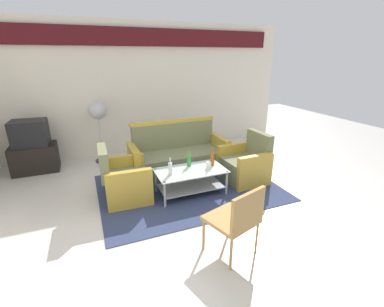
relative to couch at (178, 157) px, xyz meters
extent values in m
plane|color=beige|center=(-0.09, -1.45, -0.32)|extent=(14.00, 14.00, 0.00)
cube|color=silver|center=(-0.09, 1.61, 1.08)|extent=(6.52, 0.12, 2.80)
cube|color=#4C1419|center=(-0.09, 1.52, 2.15)|extent=(5.76, 0.08, 0.36)
cube|color=#2D3856|center=(-0.06, -0.67, -0.31)|extent=(2.90, 2.14, 0.01)
cube|color=#6B704C|center=(0.00, -0.05, -0.10)|extent=(1.61, 0.71, 0.42)
cube|color=#6B704C|center=(0.00, 0.27, 0.35)|extent=(1.60, 0.15, 0.48)
cube|color=#B79333|center=(0.84, -0.05, 0.00)|extent=(0.13, 0.70, 0.62)
cube|color=#B79333|center=(-0.84, -0.06, 0.00)|extent=(0.13, 0.70, 0.62)
cube|color=#B79333|center=(0.00, 0.27, 0.62)|extent=(1.64, 0.11, 0.06)
cube|color=#6B704C|center=(-1.06, -0.63, -0.11)|extent=(0.68, 0.62, 0.40)
cube|color=#6B704C|center=(-1.37, -0.61, 0.32)|extent=(0.14, 0.60, 0.45)
cube|color=#B79333|center=(-1.05, -0.30, -0.02)|extent=(0.66, 0.12, 0.58)
cube|color=#B79333|center=(-1.07, -0.96, -0.02)|extent=(0.66, 0.12, 0.58)
cube|color=#6B704C|center=(0.94, -0.77, -0.11)|extent=(0.68, 0.62, 0.40)
cube|color=#6B704C|center=(1.25, -0.76, 0.32)|extent=(0.14, 0.60, 0.45)
cube|color=#B79333|center=(0.95, -1.10, -0.02)|extent=(0.66, 0.12, 0.58)
cube|color=#B79333|center=(0.93, -0.44, -0.02)|extent=(0.66, 0.12, 0.58)
cube|color=silver|center=(-0.10, -0.86, 0.09)|extent=(1.10, 0.60, 0.02)
cube|color=#9E9EA5|center=(-0.10, -0.86, -0.19)|extent=(1.00, 0.52, 0.02)
cylinder|color=#9E9EA5|center=(-0.61, -0.60, -0.11)|extent=(0.04, 0.04, 0.40)
cylinder|color=#9E9EA5|center=(0.41, -0.60, -0.11)|extent=(0.04, 0.04, 0.40)
cylinder|color=#9E9EA5|center=(-0.61, -1.12, -0.11)|extent=(0.04, 0.04, 0.40)
cylinder|color=#9E9EA5|center=(0.41, -1.12, -0.11)|extent=(0.04, 0.04, 0.40)
cylinder|color=brown|center=(0.30, -0.82, 0.20)|extent=(0.07, 0.07, 0.22)
cylinder|color=brown|center=(0.30, -0.82, 0.36)|extent=(0.03, 0.03, 0.09)
cylinder|color=#2D8C38|center=(-0.06, -0.71, 0.18)|extent=(0.06, 0.06, 0.18)
cylinder|color=#2D8C38|center=(-0.06, -0.71, 0.31)|extent=(0.02, 0.02, 0.08)
cylinder|color=silver|center=(-0.45, -0.90, 0.19)|extent=(0.06, 0.06, 0.19)
cylinder|color=silver|center=(-0.45, -0.90, 0.32)|extent=(0.02, 0.02, 0.08)
cylinder|color=silver|center=(0.20, -0.90, 0.14)|extent=(0.08, 0.08, 0.10)
cube|color=black|center=(-2.52, 1.10, -0.06)|extent=(0.80, 0.50, 0.52)
cube|color=black|center=(-2.52, 1.10, 0.44)|extent=(0.63, 0.48, 0.48)
cube|color=black|center=(-2.51, 1.32, 0.44)|extent=(0.51, 0.04, 0.36)
cylinder|color=#2D2D33|center=(-1.29, 1.15, -0.30)|extent=(0.32, 0.32, 0.03)
cylinder|color=#B2B2B7|center=(-1.29, 1.15, 0.19)|extent=(0.03, 0.03, 0.95)
sphere|color=#B2B2B7|center=(-1.29, 1.15, 0.77)|extent=(0.36, 0.36, 0.36)
cube|color=#AD844C|center=(-0.20, -2.30, 0.10)|extent=(0.60, 0.60, 0.04)
cube|color=#AD844C|center=(-0.14, -2.51, 0.32)|extent=(0.47, 0.18, 0.40)
cylinder|color=#AD844C|center=(-0.46, -2.16, -0.11)|extent=(0.03, 0.03, 0.42)
cylinder|color=#AD844C|center=(-0.06, -2.03, -0.11)|extent=(0.03, 0.03, 0.42)
cylinder|color=#AD844C|center=(-0.34, -2.56, -0.11)|extent=(0.03, 0.03, 0.42)
cylinder|color=#AD844C|center=(0.06, -2.43, -0.11)|extent=(0.03, 0.03, 0.42)
camera|label=1|loc=(-1.54, -4.45, 1.79)|focal=25.00mm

